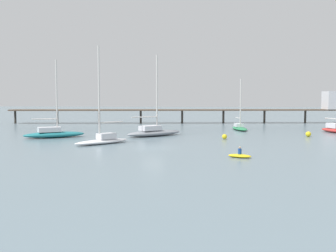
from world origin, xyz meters
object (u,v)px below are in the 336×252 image
Objects in this scene: mooring_buoy_outer at (308,134)px; mooring_buoy_mid at (225,137)px; sailboat_gray at (154,131)px; sailboat_green at (240,127)px; pier at (247,106)px; sailboat_red at (336,129)px; sailboat_teal at (54,133)px; sailboat_white at (103,138)px; dinghy_yellow at (240,155)px.

mooring_buoy_outer is 13.93m from mooring_buoy_mid.
mooring_buoy_outer is (23.99, 1.65, -0.34)m from sailboat_gray.
sailboat_green is 12.84× the size of mooring_buoy_mid.
sailboat_red is (13.23, -23.64, -3.33)m from pier.
sailboat_teal is 25.75m from mooring_buoy_mid.
sailboat_white is 11.93m from sailboat_teal.
pier reaches higher than dinghy_yellow.
sailboat_white reaches higher than pier.
sailboat_red reaches higher than dinghy_yellow.
mooring_buoy_outer is at bearing -129.10° from sailboat_red.
mooring_buoy_outer is at bearing 3.94° from sailboat_gray.
dinghy_yellow is 25.54m from mooring_buoy_outer.
dinghy_yellow is 3.18× the size of mooring_buoy_outer.
sailboat_white is (-22.24, -44.18, -3.27)m from pier.
dinghy_yellow is at bearing -29.99° from sailboat_white.
sailboat_teal is 1.20× the size of sailboat_red.
sailboat_teal is at bearing -163.29° from sailboat_red.
sailboat_gray is (5.10, 11.04, 0.00)m from sailboat_white.
sailboat_red is 3.67× the size of dinghy_yellow.
dinghy_yellow is (-18.36, -30.41, -0.47)m from sailboat_red.
sailboat_teal reaches higher than mooring_buoy_outer.
sailboat_teal is (-31.91, -37.20, -3.30)m from pier.
sailboat_teal is 39.17m from mooring_buoy_outer.
dinghy_yellow is (-2.20, -33.92, -0.36)m from sailboat_green.
sailboat_gray is at bearing -176.06° from mooring_buoy_outer.
sailboat_white reaches higher than mooring_buoy_outer.
dinghy_yellow is at bearing -32.19° from sailboat_teal.
mooring_buoy_mid is (25.74, 0.76, -0.35)m from sailboat_teal.
mooring_buoy_mid is at bearing -16.70° from sailboat_gray.
sailboat_gray is 4.81× the size of dinghy_yellow.
sailboat_gray reaches higher than mooring_buoy_mid.
mooring_buoy_mid is (-19.40, -12.79, -0.32)m from sailboat_red.
sailboat_red is (45.13, 13.55, -0.03)m from sailboat_teal.
sailboat_gray is 31.82m from sailboat_red.
sailboat_red is at bearing 30.08° from sailboat_white.
sailboat_green is (-2.94, -20.13, -3.44)m from pier.
mooring_buoy_outer is (9.78, -11.36, -0.16)m from sailboat_green.
sailboat_white is 19.75m from dinghy_yellow.
sailboat_gray is at bearing 65.21° from sailboat_white.
sailboat_teal is at bearing 144.16° from sailboat_white.
mooring_buoy_outer is at bearing 8.37° from sailboat_teal.
mooring_buoy_mid is at bearing 25.75° from sailboat_white.
pier is at bearing 119.22° from sailboat_red.
pier reaches higher than mooring_buoy_outer.
mooring_buoy_outer is 1.13× the size of mooring_buoy_mid.
sailboat_green reaches higher than mooring_buoy_mid.
sailboat_red is (35.46, 20.54, -0.06)m from sailboat_white.
sailboat_red is at bearing -12.26° from sailboat_green.
sailboat_teal is at bearing -149.50° from sailboat_green.
sailboat_white is at bearing 150.01° from dinghy_yellow.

